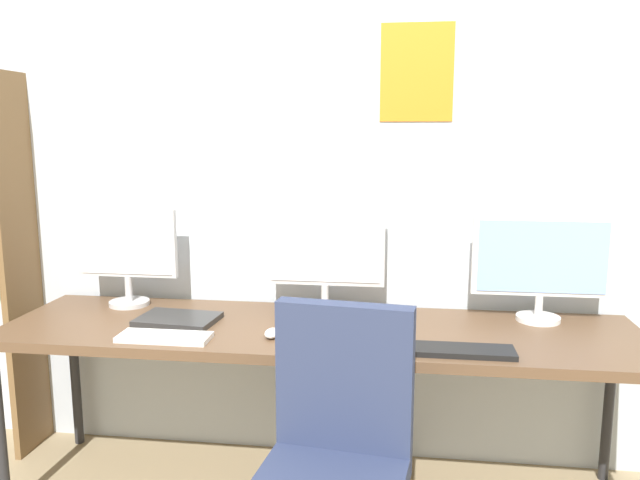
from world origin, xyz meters
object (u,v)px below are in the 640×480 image
object	(u,v)px
keyboard_right	(465,351)
mouse_left_side	(272,333)
keyboard_left	(164,337)
desk	(318,338)
monitor_center	(325,250)
monitor_right	(541,263)
monitor_left	(127,251)
laptop_closed	(178,319)
mouse_right_side	(318,344)

from	to	relation	value
keyboard_right	mouse_left_side	world-z (taller)	mouse_left_side
keyboard_right	keyboard_left	bearing A→B (deg)	180.00
desk	mouse_left_side	world-z (taller)	mouse_left_side
monitor_center	monitor_right	world-z (taller)	monitor_center
monitor_left	mouse_left_side	size ratio (longest dim) A/B	4.80
keyboard_right	laptop_closed	distance (m)	1.17
mouse_left_side	mouse_right_side	distance (m)	0.22
desk	monitor_left	xyz separation A→B (m)	(-0.90, 0.21, 0.30)
keyboard_left	monitor_center	bearing A→B (deg)	38.30
keyboard_left	keyboard_right	world-z (taller)	same
laptop_closed	desk	bearing A→B (deg)	6.11
monitor_right	monitor_center	bearing A→B (deg)	180.00
desk	laptop_closed	size ratio (longest dim) A/B	8.04
mouse_right_side	keyboard_right	bearing A→B (deg)	1.78
desk	keyboard_left	bearing A→B (deg)	-157.67
desk	keyboard_right	distance (m)	0.61
keyboard_left	mouse_left_side	size ratio (longest dim) A/B	3.66
keyboard_left	laptop_closed	world-z (taller)	laptop_closed
monitor_center	keyboard_left	size ratio (longest dim) A/B	1.46
desk	keyboard_right	size ratio (longest dim) A/B	7.34
monitor_left	monitor_center	world-z (taller)	monitor_center
mouse_right_side	laptop_closed	distance (m)	0.66
keyboard_left	laptop_closed	size ratio (longest dim) A/B	1.10
monitor_left	laptop_closed	size ratio (longest dim) A/B	1.44
keyboard_left	mouse_right_side	distance (m)	0.59
keyboard_left	mouse_left_side	world-z (taller)	mouse_left_side
mouse_left_side	mouse_right_side	xyz separation A→B (m)	(0.19, -0.10, 0.00)
keyboard_left	laptop_closed	bearing A→B (deg)	97.27
monitor_left	keyboard_right	xyz separation A→B (m)	(1.46, -0.44, -0.24)
mouse_right_side	laptop_closed	size ratio (longest dim) A/B	0.30
monitor_right	mouse_right_side	world-z (taller)	monitor_right
monitor_center	mouse_left_side	distance (m)	0.47
monitor_left	laptop_closed	distance (m)	0.45
monitor_center	keyboard_right	bearing A→B (deg)	-38.30
monitor_right	mouse_right_side	size ratio (longest dim) A/B	5.83
desk	keyboard_right	xyz separation A→B (m)	(0.56, -0.23, 0.06)
mouse_left_side	mouse_right_side	bearing A→B (deg)	-27.42
desk	mouse_left_side	bearing A→B (deg)	-137.60
desk	mouse_right_side	distance (m)	0.26
desk	laptop_closed	xyz separation A→B (m)	(-0.59, -0.01, 0.06)
desk	mouse_left_side	xyz separation A→B (m)	(-0.16, -0.15, 0.06)
keyboard_right	mouse_left_side	size ratio (longest dim) A/B	3.65
monitor_left	desk	bearing A→B (deg)	-13.27
mouse_left_side	laptop_closed	world-z (taller)	mouse_left_side
keyboard_left	keyboard_right	size ratio (longest dim) A/B	1.00
desk	keyboard_left	distance (m)	0.61
monitor_right	keyboard_left	distance (m)	1.54
keyboard_right	laptop_closed	bearing A→B (deg)	169.13
monitor_left	mouse_right_side	xyz separation A→B (m)	(0.93, -0.46, -0.24)
keyboard_left	mouse_left_side	xyz separation A→B (m)	(0.40, 0.08, 0.01)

